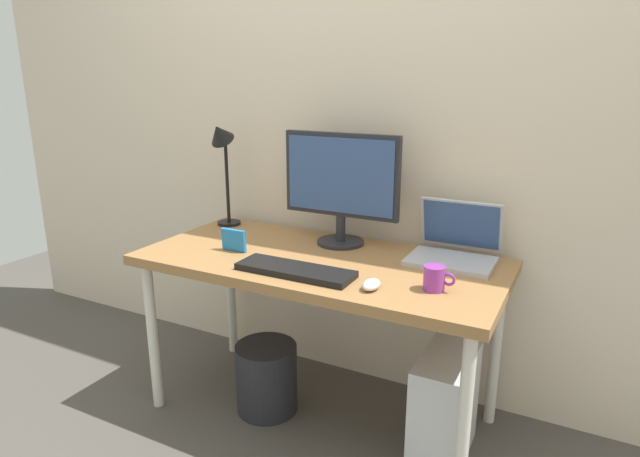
% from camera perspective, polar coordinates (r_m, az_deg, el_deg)
% --- Properties ---
extents(ground_plane, '(6.00, 6.00, 0.00)m').
position_cam_1_polar(ground_plane, '(2.45, 0.00, -18.78)').
color(ground_plane, '#4C4742').
extents(back_wall, '(4.40, 0.04, 2.60)m').
position_cam_1_polar(back_wall, '(2.37, 4.52, 13.57)').
color(back_wall, beige).
rests_on(back_wall, ground_plane).
extents(desk, '(1.43, 0.67, 0.70)m').
position_cam_1_polar(desk, '(2.15, 0.00, -4.65)').
color(desk, olive).
rests_on(desk, ground_plane).
extents(monitor, '(0.51, 0.20, 0.47)m').
position_cam_1_polar(monitor, '(2.24, 2.21, 4.87)').
color(monitor, '#232328').
rests_on(monitor, desk).
extents(laptop, '(0.32, 0.28, 0.22)m').
position_cam_1_polar(laptop, '(2.16, 14.03, -1.75)').
color(laptop, '#B2B2B7').
rests_on(laptop, desk).
extents(desk_lamp, '(0.11, 0.16, 0.50)m').
position_cam_1_polar(desk_lamp, '(2.54, -10.34, 8.13)').
color(desk_lamp, black).
rests_on(desk_lamp, desk).
extents(keyboard, '(0.44, 0.14, 0.02)m').
position_cam_1_polar(keyboard, '(1.97, -2.58, -4.43)').
color(keyboard, black).
rests_on(keyboard, desk).
extents(mouse, '(0.06, 0.09, 0.03)m').
position_cam_1_polar(mouse, '(1.83, 5.42, -5.90)').
color(mouse, silver).
rests_on(mouse, desk).
extents(coffee_mug, '(0.11, 0.07, 0.08)m').
position_cam_1_polar(coffee_mug, '(1.85, 12.01, -5.15)').
color(coffee_mug, purple).
rests_on(coffee_mug, desk).
extents(photo_frame, '(0.11, 0.02, 0.09)m').
position_cam_1_polar(photo_frame, '(2.22, -9.08, -1.20)').
color(photo_frame, '#1E72BF').
rests_on(photo_frame, desk).
extents(computer_tower, '(0.18, 0.36, 0.42)m').
position_cam_1_polar(computer_tower, '(2.16, 12.97, -17.84)').
color(computer_tower, silver).
rests_on(computer_tower, ground_plane).
extents(wastebasket, '(0.26, 0.26, 0.30)m').
position_cam_1_polar(wastebasket, '(2.41, -5.63, -15.36)').
color(wastebasket, '#232328').
rests_on(wastebasket, ground_plane).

